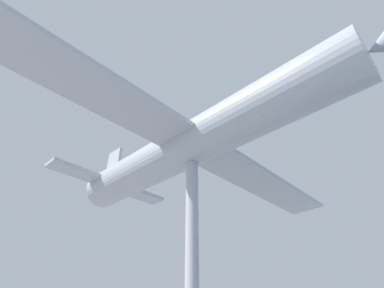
% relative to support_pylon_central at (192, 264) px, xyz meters
% --- Properties ---
extents(support_pylon_central, '(0.47, 0.47, 7.60)m').
position_rel_support_pylon_central_xyz_m(support_pylon_central, '(0.00, 0.00, 0.00)').
color(support_pylon_central, '#B7B7BC').
rests_on(support_pylon_central, ground_plane).
extents(suspended_airplane, '(20.53, 15.43, 3.13)m').
position_rel_support_pylon_central_xyz_m(suspended_airplane, '(0.08, 0.25, 4.73)').
color(suspended_airplane, '#B2B7BC').
rests_on(suspended_airplane, support_pylon_central).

